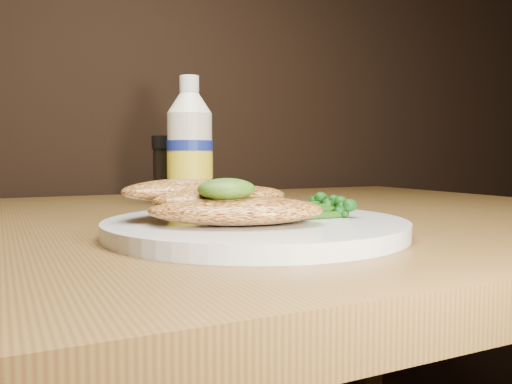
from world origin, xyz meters
name	(u,v)px	position (x,y,z in m)	size (l,w,h in m)	color
plate	(256,227)	(-0.01, 0.88, 0.76)	(0.28, 0.28, 0.01)	silver
chicken_front	(236,211)	(-0.04, 0.85, 0.78)	(0.15, 0.08, 0.02)	gold
chicken_mid	(223,197)	(-0.04, 0.90, 0.78)	(0.15, 0.07, 0.02)	gold
chicken_back	(179,189)	(-0.07, 0.93, 0.79)	(0.13, 0.07, 0.02)	gold
pesto_front	(227,189)	(-0.05, 0.85, 0.80)	(0.05, 0.05, 0.02)	#143407
broccolini_bundle	(292,206)	(0.03, 0.88, 0.78)	(0.14, 0.10, 0.02)	#1D4B10
mayo_bottle	(190,142)	(0.03, 1.17, 0.84)	(0.07, 0.07, 0.19)	#EBE9C7
pepper_grinder	(166,170)	(0.01, 1.23, 0.80)	(0.04, 0.04, 0.10)	black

